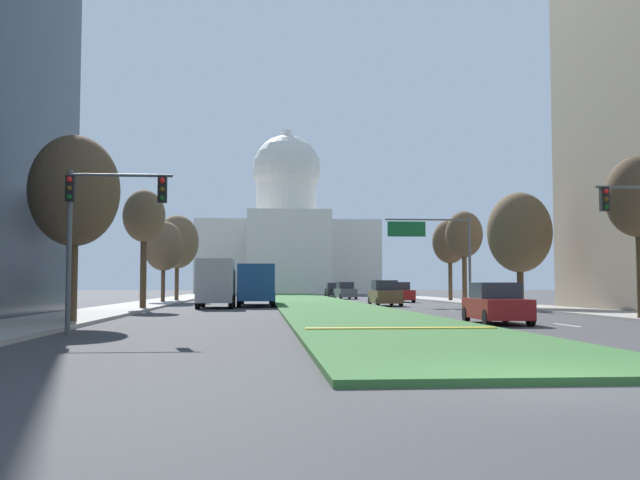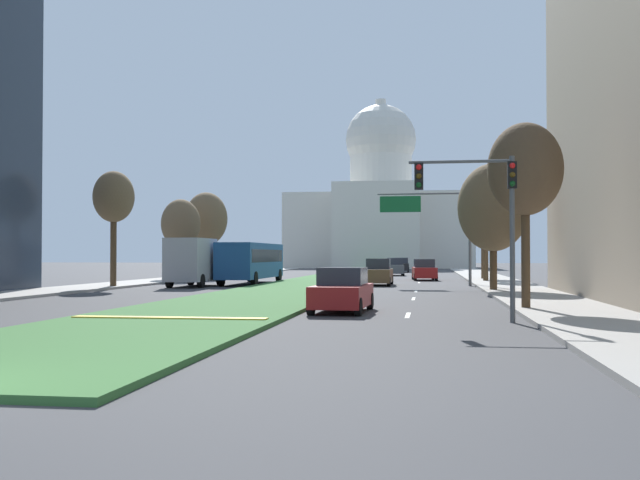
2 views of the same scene
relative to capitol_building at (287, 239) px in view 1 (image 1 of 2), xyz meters
The scene contains 24 objects.
ground_plane 57.83m from the capitol_building, 90.00° to the right, with size 260.00×260.00×0.00m, color #3D3D3F.
grass_median 63.54m from the capitol_building, 90.00° to the right, with size 6.91×104.14×0.14m, color #386B33.
median_curb_nose 102.96m from the capitol_building, 90.00° to the right, with size 6.22×0.50×0.04m, color gold.
lane_dashes_right 79.18m from the capitol_building, 84.70° to the right, with size 0.16×45.78×0.01m.
sidewalk_left 70.49m from the capitol_building, 100.78° to the right, with size 4.00×104.14×0.15m, color #9E9991.
sidewalk_right 70.49m from the capitol_building, 79.22° to the right, with size 4.00×104.14×0.15m, color #9E9991.
capitol_building is the anchor object (origin of this frame).
traffic_light_near_left 103.02m from the capitol_building, 95.42° to the right, with size 3.34×0.35×5.20m.
overhead_guide_sign 74.28m from the capitol_building, 83.53° to the right, with size 6.36×0.20×6.50m.
street_tree_left_near 97.64m from the capitol_building, 96.97° to the right, with size 3.50×3.50×7.43m.
street_tree_right_near 96.91m from the capitol_building, 83.13° to the right, with size 2.79×2.79×7.08m.
street_tree_left_mid 81.25m from the capitol_building, 98.31° to the right, with size 2.60×2.60×7.42m.
street_tree_right_mid 82.56m from the capitol_building, 81.89° to the right, with size 4.01×4.01×7.33m.
street_tree_left_far 66.66m from the capitol_building, 100.82° to the right, with size 3.27×3.27×6.77m.
street_tree_right_far 68.03m from the capitol_building, 79.56° to the right, with size 3.07×3.07×7.64m.
street_tree_left_distant 61.05m from the capitol_building, 101.37° to the right, with size 3.85×3.85×7.81m.
street_tree_right_distant 62.89m from the capitol_building, 78.49° to the right, with size 3.19×3.19×7.43m.
sedan_lead_stopped 97.99m from the capitol_building, 87.17° to the right, with size 2.06×4.24×1.64m.
sedan_midblock 73.79m from the capitol_building, 86.46° to the right, with size 1.87×4.62×1.87m.
sedan_distant 63.26m from the capitol_building, 83.01° to the right, with size 2.20×4.67×1.77m.
sedan_far_horizon 49.19m from the capitol_building, 84.62° to the right, with size 2.12×4.52×1.82m.
sedan_very_far 35.20m from the capitol_building, 82.05° to the right, with size 1.92×4.13×1.78m.
box_truck_delivery 77.77m from the capitol_building, 95.53° to the right, with size 2.40×6.40×3.20m.
city_bus 72.49m from the capitol_building, 93.84° to the right, with size 2.62×11.00×2.95m.
Camera 1 is at (-4.55, -10.97, 1.57)m, focal length 40.90 mm.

